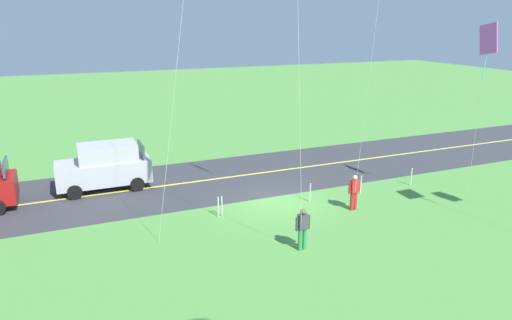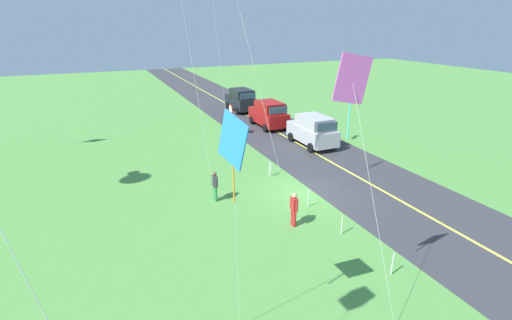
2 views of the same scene
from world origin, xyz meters
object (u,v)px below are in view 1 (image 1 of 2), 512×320
Objects in this scene: person_adult_near at (303,228)px; kite_yellow_high at (488,42)px; car_suv_foreground at (105,166)px; person_adult_companion at (354,191)px.

kite_yellow_high is at bearing 46.85° from person_adult_near.
car_suv_foreground is 2.75× the size of person_adult_companion.
car_suv_foreground is 2.75× the size of person_adult_near.
car_suv_foreground reaches higher than person_adult_near.
kite_yellow_high is (-8.91, -1.02, 6.26)m from person_adult_near.
car_suv_foreground is at bearing 162.27° from person_adult_near.
person_adult_companion is at bearing 72.66° from person_adult_near.
kite_yellow_high reaches higher than person_adult_near.
car_suv_foreground reaches higher than person_adult_companion.
person_adult_companion is (-9.69, 7.00, -0.29)m from car_suv_foreground.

